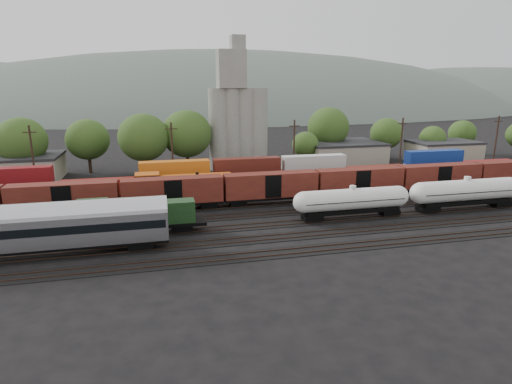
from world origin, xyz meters
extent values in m
plane|color=black|center=(0.00, 0.00, 0.00)|extent=(600.00, 600.00, 0.00)
cube|color=black|center=(0.00, -15.00, 0.04)|extent=(180.00, 3.20, 0.08)
cube|color=#382319|center=(0.00, -15.72, 0.12)|extent=(180.00, 0.08, 0.16)
cube|color=#382319|center=(0.00, -14.28, 0.12)|extent=(180.00, 0.08, 0.16)
cube|color=black|center=(0.00, -10.00, 0.04)|extent=(180.00, 3.20, 0.08)
cube|color=#382319|center=(0.00, -10.72, 0.12)|extent=(180.00, 0.08, 0.16)
cube|color=#382319|center=(0.00, -9.28, 0.12)|extent=(180.00, 0.08, 0.16)
cube|color=black|center=(0.00, -5.00, 0.04)|extent=(180.00, 3.20, 0.08)
cube|color=#382319|center=(0.00, -5.72, 0.12)|extent=(180.00, 0.08, 0.16)
cube|color=#382319|center=(0.00, -4.28, 0.12)|extent=(180.00, 0.08, 0.16)
cube|color=black|center=(0.00, 0.00, 0.04)|extent=(180.00, 3.20, 0.08)
cube|color=#382319|center=(0.00, -0.72, 0.12)|extent=(180.00, 0.08, 0.16)
cube|color=#382319|center=(0.00, 0.72, 0.12)|extent=(180.00, 0.08, 0.16)
cube|color=black|center=(0.00, 5.00, 0.04)|extent=(180.00, 3.20, 0.08)
cube|color=#382319|center=(0.00, 4.28, 0.12)|extent=(180.00, 0.08, 0.16)
cube|color=#382319|center=(0.00, 5.72, 0.12)|extent=(180.00, 0.08, 0.16)
cube|color=black|center=(0.00, 10.00, 0.04)|extent=(180.00, 3.20, 0.08)
cube|color=#382319|center=(0.00, 9.28, 0.12)|extent=(180.00, 0.08, 0.16)
cube|color=#382319|center=(0.00, 10.72, 0.12)|extent=(180.00, 0.08, 0.16)
cube|color=black|center=(0.00, 15.00, 0.04)|extent=(180.00, 3.20, 0.08)
cube|color=#382319|center=(0.00, 14.28, 0.12)|extent=(180.00, 0.08, 0.16)
cube|color=#382319|center=(0.00, 15.72, 0.12)|extent=(180.00, 0.08, 0.16)
cube|color=black|center=(-17.99, -5.00, 1.33)|extent=(17.49, 2.98, 0.41)
cube|color=black|center=(-17.99, -5.00, 0.87)|extent=(5.15, 2.26, 0.82)
cube|color=#173315|center=(-15.89, -5.00, 2.93)|extent=(10.50, 2.47, 2.78)
cube|color=#173315|center=(-23.23, -5.00, 3.24)|extent=(3.70, 2.98, 3.40)
cube|color=black|center=(-23.23, -5.00, 4.32)|extent=(3.81, 3.09, 0.93)
cube|color=#173315|center=(-25.68, -5.00, 2.46)|extent=(1.65, 2.47, 1.85)
cylinder|color=black|center=(-15.89, -5.00, 4.47)|extent=(0.51, 0.51, 0.51)
cube|color=black|center=(-23.58, -5.00, 0.66)|extent=(2.68, 2.06, 0.72)
cube|color=black|center=(-12.39, -5.00, 0.66)|extent=(2.68, 2.06, 0.72)
cylinder|color=silver|center=(11.76, -5.00, 2.95)|extent=(14.61, 3.01, 3.01)
sphere|color=silver|center=(4.45, -5.00, 2.95)|extent=(3.01, 3.01, 3.01)
sphere|color=silver|center=(19.06, -5.00, 2.95)|extent=(3.01, 3.01, 3.01)
cylinder|color=silver|center=(11.76, -5.00, 4.66)|extent=(0.93, 0.93, 0.52)
cube|color=black|center=(11.76, -5.00, 2.95)|extent=(14.94, 3.15, 0.08)
cube|color=black|center=(11.76, -5.00, 1.29)|extent=(14.11, 2.28, 0.52)
cube|color=black|center=(5.78, -5.00, 0.67)|extent=(2.70, 2.08, 0.73)
cube|color=black|center=(17.74, -5.00, 0.67)|extent=(2.70, 2.08, 0.73)
cylinder|color=silver|center=(30.66, -5.00, 3.15)|extent=(15.67, 3.23, 3.23)
sphere|color=silver|center=(22.83, -5.00, 3.15)|extent=(3.23, 3.23, 3.23)
sphere|color=silver|center=(38.50, -5.00, 3.15)|extent=(3.23, 3.23, 3.23)
cylinder|color=silver|center=(30.66, -5.00, 4.98)|extent=(1.00, 1.00, 0.56)
cube|color=black|center=(30.66, -5.00, 3.15)|extent=(16.02, 3.38, 0.09)
cube|color=black|center=(30.66, -5.00, 1.37)|extent=(15.13, 2.45, 0.56)
cube|color=black|center=(24.25, -5.00, 0.70)|extent=(2.89, 2.23, 0.78)
cube|color=black|center=(37.07, -5.00, 0.70)|extent=(2.89, 2.23, 0.78)
cube|color=silver|center=(-27.60, -10.00, 3.09)|extent=(26.68, 3.22, 3.34)
cylinder|color=silver|center=(-27.60, -10.00, 4.76)|extent=(26.68, 3.22, 3.22)
cube|color=black|center=(-27.60, -10.00, 3.49)|extent=(26.15, 3.29, 0.93)
cube|color=black|center=(-27.60, -10.00, 1.31)|extent=(26.68, 2.89, 0.44)
cube|color=black|center=(-17.46, -10.00, 0.70)|extent=(2.89, 2.22, 0.78)
cube|color=black|center=(-10.95, 10.00, 1.36)|extent=(18.95, 3.05, 0.42)
cube|color=black|center=(-10.95, 10.00, 0.88)|extent=(5.26, 2.32, 0.84)
cube|color=#BE5010|center=(-8.68, 10.00, 2.99)|extent=(11.37, 2.53, 2.84)
cube|color=#BE5010|center=(-16.64, 10.00, 3.31)|extent=(3.79, 3.05, 3.47)
cube|color=black|center=(-16.64, 10.00, 4.41)|extent=(3.90, 3.16, 0.95)
cube|color=#BE5010|center=(-19.29, 10.00, 2.52)|extent=(1.68, 2.53, 1.90)
cylinder|color=black|center=(-8.68, 10.00, 4.57)|extent=(0.53, 0.53, 0.53)
cube|color=black|center=(-17.02, 10.00, 0.67)|extent=(2.74, 2.11, 0.74)
cube|color=black|center=(-4.89, 10.00, 0.67)|extent=(2.74, 2.11, 0.74)
cube|color=black|center=(-28.30, 5.00, 1.20)|extent=(15.00, 2.60, 0.40)
cube|color=#581D15|center=(-28.30, 5.00, 3.30)|extent=(15.00, 2.90, 3.80)
cube|color=black|center=(-12.90, 5.00, 1.20)|extent=(15.00, 2.60, 0.40)
cube|color=#581D15|center=(-12.90, 5.00, 3.30)|extent=(15.00, 2.90, 3.80)
cube|color=black|center=(2.50, 5.00, 1.20)|extent=(15.00, 2.60, 0.40)
cube|color=#581D15|center=(2.50, 5.00, 3.30)|extent=(15.00, 2.90, 3.80)
cube|color=black|center=(17.90, 5.00, 1.20)|extent=(15.00, 2.60, 0.40)
cube|color=#581D15|center=(17.90, 5.00, 3.30)|extent=(15.00, 2.90, 3.80)
cube|color=black|center=(33.30, 5.00, 1.20)|extent=(15.00, 2.60, 0.40)
cube|color=#581D15|center=(33.30, 5.00, 3.30)|extent=(15.00, 2.90, 3.80)
cube|color=black|center=(48.70, 5.00, 1.20)|extent=(15.00, 2.60, 0.40)
cube|color=#581D15|center=(48.70, 5.00, 3.30)|extent=(15.00, 2.90, 3.80)
cube|color=black|center=(0.00, 15.00, 0.50)|extent=(160.00, 2.60, 0.60)
cube|color=navy|center=(-37.61, 15.00, 2.10)|extent=(12.00, 2.40, 2.60)
cube|color=maroon|center=(-37.61, 15.00, 4.70)|extent=(12.00, 2.40, 2.60)
cube|color=maroon|center=(-24.81, 15.00, 2.10)|extent=(12.00, 2.40, 2.60)
cube|color=silver|center=(-12.01, 15.00, 2.10)|extent=(12.00, 2.40, 2.60)
cube|color=#C96114|center=(-12.01, 15.00, 4.70)|extent=(12.00, 2.40, 2.60)
cube|color=#481711|center=(0.79, 15.00, 2.10)|extent=(12.00, 2.40, 2.60)
cube|color=#531A13|center=(0.79, 15.00, 4.70)|extent=(12.00, 2.40, 2.60)
cube|color=maroon|center=(13.59, 15.00, 2.10)|extent=(12.00, 2.40, 2.60)
cube|color=silver|center=(13.59, 15.00, 4.70)|extent=(12.00, 2.40, 2.60)
cube|color=maroon|center=(26.39, 15.00, 2.10)|extent=(12.00, 2.40, 2.60)
cube|color=silver|center=(39.19, 15.00, 2.10)|extent=(12.00, 2.40, 2.60)
cube|color=navy|center=(39.19, 15.00, 4.70)|extent=(12.00, 2.40, 2.60)
cube|color=maroon|center=(51.99, 15.00, 2.10)|extent=(12.00, 2.40, 2.60)
cylinder|color=gray|center=(-1.00, 36.00, 9.00)|extent=(4.40, 4.40, 18.00)
cylinder|color=gray|center=(2.00, 36.00, 9.00)|extent=(4.40, 4.40, 18.00)
cylinder|color=gray|center=(5.00, 36.00, 9.00)|extent=(4.40, 4.40, 18.00)
cylinder|color=gray|center=(8.00, 36.00, 9.00)|extent=(4.40, 4.40, 18.00)
cube|color=gray|center=(2.00, 36.00, 22.00)|extent=(6.00, 5.00, 8.00)
cube|color=gray|center=(3.50, 36.00, 27.00)|extent=(3.00, 3.00, 4.00)
cube|color=#9E937F|center=(-45.00, 34.00, 2.30)|extent=(22.00, 12.00, 4.60)
cube|color=#232326|center=(-45.00, 34.00, 4.85)|extent=(22.44, 12.24, 0.50)
cube|color=#9E937F|center=(30.00, 38.00, 2.30)|extent=(18.00, 14.00, 4.60)
cube|color=#232326|center=(30.00, 38.00, 4.85)|extent=(18.36, 14.28, 0.50)
cube|color=#9E937F|center=(55.00, 33.00, 2.30)|extent=(16.00, 10.00, 4.60)
cube|color=#232326|center=(55.00, 33.00, 4.85)|extent=(16.32, 10.20, 0.50)
cylinder|color=black|center=(-40.87, 34.58, 1.81)|extent=(0.70, 0.70, 3.61)
ellipsoid|color=#395720|center=(-40.87, 34.58, 7.87)|extent=(9.81, 9.81, 9.29)
cylinder|color=black|center=(-28.99, 38.36, 1.68)|extent=(0.70, 0.70, 3.37)
ellipsoid|color=#395720|center=(-28.99, 38.36, 7.33)|extent=(9.14, 9.14, 8.66)
cylinder|color=black|center=(-17.27, 31.47, 1.89)|extent=(0.70, 0.70, 3.78)
ellipsoid|color=#395720|center=(-17.27, 31.47, 8.24)|extent=(10.27, 10.27, 9.73)
cylinder|color=black|center=(-8.29, 33.58, 1.95)|extent=(0.70, 0.70, 3.91)
ellipsoid|color=#395720|center=(-8.29, 33.58, 8.51)|extent=(10.60, 10.60, 10.05)
cylinder|color=black|center=(4.22, 39.82, 1.47)|extent=(0.70, 0.70, 2.95)
ellipsoid|color=#395720|center=(4.22, 39.82, 6.42)|extent=(8.00, 8.00, 7.58)
cylinder|color=black|center=(19.40, 35.60, 1.16)|extent=(0.70, 0.70, 2.32)
ellipsoid|color=#395720|center=(19.40, 35.60, 5.05)|extent=(6.30, 6.30, 5.97)
cylinder|color=black|center=(27.59, 41.63, 1.91)|extent=(0.70, 0.70, 3.83)
ellipsoid|color=#395720|center=(27.59, 41.63, 8.34)|extent=(10.40, 10.40, 9.85)
cylinder|color=black|center=(42.94, 39.89, 1.51)|extent=(0.70, 0.70, 3.02)
ellipsoid|color=#395720|center=(42.94, 39.89, 6.58)|extent=(8.20, 8.20, 7.77)
cylinder|color=black|center=(54.37, 36.84, 1.22)|extent=(0.70, 0.70, 2.44)
ellipsoid|color=#395720|center=(54.37, 36.84, 5.32)|extent=(6.63, 6.63, 6.28)
cylinder|color=black|center=(66.88, 41.52, 1.34)|extent=(0.70, 0.70, 2.68)
ellipsoid|color=#395720|center=(66.88, 41.52, 5.85)|extent=(7.28, 7.28, 6.90)
cylinder|color=black|center=(-36.00, 22.00, 6.00)|extent=(0.36, 0.36, 12.00)
cube|color=black|center=(-36.00, 22.00, 10.80)|extent=(2.20, 0.18, 0.18)
cylinder|color=black|center=(-12.00, 22.00, 6.00)|extent=(0.36, 0.36, 12.00)
cube|color=black|center=(-12.00, 22.00, 10.80)|extent=(2.20, 0.18, 0.18)
cylinder|color=black|center=(12.00, 22.00, 6.00)|extent=(0.36, 0.36, 12.00)
cube|color=black|center=(12.00, 22.00, 10.80)|extent=(2.20, 0.18, 0.18)
cylinder|color=black|center=(36.00, 22.00, 6.00)|extent=(0.36, 0.36, 12.00)
cube|color=black|center=(36.00, 22.00, 10.80)|extent=(2.20, 0.18, 0.18)
cylinder|color=black|center=(60.00, 22.00, 6.00)|extent=(0.36, 0.36, 12.00)
cube|color=black|center=(60.00, 22.00, 10.80)|extent=(2.20, 0.18, 0.18)
ellipsoid|color=#59665B|center=(40.00, 260.00, -22.75)|extent=(520.00, 286.00, 130.00)
ellipsoid|color=#59665B|center=(260.00, 260.00, -17.50)|extent=(400.00, 220.00, 100.00)
camera|label=1|loc=(-15.41, -58.94, 18.92)|focal=30.00mm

